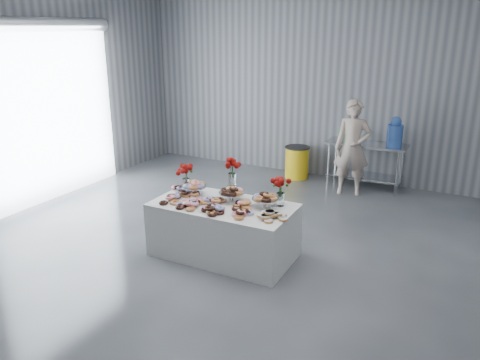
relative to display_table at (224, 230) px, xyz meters
The scene contains 16 objects.
ground 0.51m from the display_table, 86.06° to the right, with size 9.00×9.00×0.00m, color #393C41.
room_walls 2.29m from the display_table, 132.26° to the right, with size 8.04×9.04×4.02m.
display_table is the anchor object (origin of this frame).
prep_table 3.90m from the display_table, 74.77° to the left, with size 1.50×0.60×0.90m.
donut_mounds 0.42m from the display_table, 90.00° to the right, with size 1.80×0.80×0.09m, color #BB7544, non-canonical shape.
cake_stand_left 0.77m from the display_table, 165.41° to the left, with size 0.36×0.36×0.17m.
cake_stand_mid 0.54m from the display_table, 72.23° to the left, with size 0.36×0.36×0.17m.
cake_stand_right 0.77m from the display_table, 15.92° to the left, with size 0.36×0.36×0.17m.
danish_pile 0.88m from the display_table, 10.64° to the right, with size 0.48×0.48×0.11m, color silver, non-canonical shape.
bouquet_left 1.04m from the display_table, 162.23° to the left, with size 0.26×0.26×0.42m.
bouquet_right 1.02m from the display_table, 23.87° to the left, with size 0.26×0.26×0.42m.
bouquet_center 0.83m from the display_table, 98.80° to the left, with size 0.26×0.26×0.57m.
water_jug 4.13m from the display_table, 67.93° to the left, with size 0.28×0.28×0.55m.
drink_bottles 3.78m from the display_table, 79.12° to the left, with size 0.54×0.08×0.27m, color #268C33, non-canonical shape.
person 3.46m from the display_table, 75.36° to the left, with size 0.65×0.43×1.78m, color #CC8C93.
trash_barrel 3.77m from the display_table, 95.72° to the left, with size 0.52×0.52×0.67m.
Camera 1 is at (2.89, -4.73, 3.01)m, focal length 35.00 mm.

